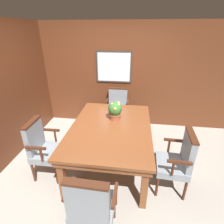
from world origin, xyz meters
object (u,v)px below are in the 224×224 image
object	(u,v)px
chair_left_near	(43,146)
chair_right_near	(178,160)
chair_head_near	(91,205)
chair_head_far	(117,107)
dining_table	(111,131)
potted_plant	(115,110)

from	to	relation	value
chair_left_near	chair_right_near	xyz separation A→B (m)	(2.11, -0.03, 0.00)
chair_head_near	chair_head_far	bearing A→B (deg)	-88.53
dining_table	chair_head_far	world-z (taller)	chair_head_far
dining_table	potted_plant	bearing A→B (deg)	82.22
chair_head_near	dining_table	bearing A→B (deg)	-89.63
chair_head_near	potted_plant	world-z (taller)	potted_plant
chair_head_far	chair_left_near	bearing A→B (deg)	-119.91
dining_table	chair_left_near	world-z (taller)	chair_left_near
dining_table	chair_right_near	xyz separation A→B (m)	(1.06, -0.46, -0.13)
chair_left_near	potted_plant	xyz separation A→B (m)	(1.09, 0.71, 0.39)
dining_table	chair_head_far	distance (m)	1.32
potted_plant	dining_table	bearing A→B (deg)	-97.78
chair_left_near	chair_head_far	world-z (taller)	same
chair_right_near	potted_plant	world-z (taller)	potted_plant
dining_table	chair_head_far	bearing A→B (deg)	91.16
chair_head_far	chair_head_near	size ratio (longest dim) A/B	1.00
chair_left_near	chair_head_far	xyz separation A→B (m)	(1.03, 1.73, 0.00)
chair_right_near	dining_table	bearing A→B (deg)	-110.56
chair_head_near	chair_right_near	world-z (taller)	same
dining_table	potted_plant	world-z (taller)	potted_plant
dining_table	chair_right_near	world-z (taller)	chair_right_near
chair_head_far	potted_plant	size ratio (longest dim) A/B	3.01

